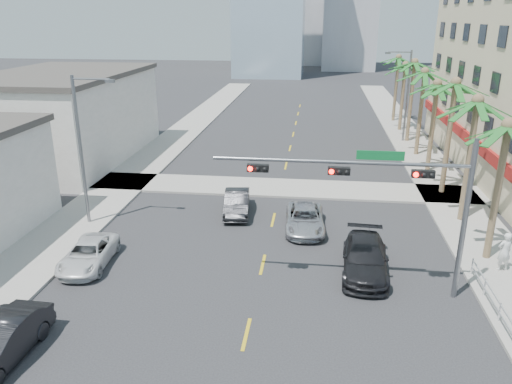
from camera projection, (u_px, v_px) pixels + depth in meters
sidewalk_right at (455, 204)px, 33.66m from camera, size 4.00×120.00×0.15m
sidewalk_left at (115, 190)px, 36.43m from camera, size 4.00×120.00×0.15m
sidewalk_cross at (280, 188)px, 36.92m from camera, size 80.00×4.00×0.15m
building_left_far at (64, 119)px, 43.60m from camera, size 11.00×18.00×7.20m
traffic_signal_mast at (392, 190)px, 21.44m from camera, size 11.12×0.54×7.20m
palm_tree_0 at (508, 127)px, 23.88m from camera, size 4.80×4.80×7.80m
palm_tree_1 at (478, 102)px, 28.62m from camera, size 4.80×4.80×8.16m
palm_tree_2 at (456, 84)px, 33.37m from camera, size 4.80×4.80×8.52m
palm_tree_3 at (437, 85)px, 38.47m from camera, size 4.80×4.80×7.80m
palm_tree_4 at (425, 73)px, 43.21m from camera, size 4.80×4.80×8.16m
palm_tree_5 at (415, 63)px, 47.96m from camera, size 4.80×4.80×8.52m
palm_tree_6 at (405, 65)px, 53.05m from camera, size 4.80×4.80×7.80m
palm_tree_7 at (399, 58)px, 57.80m from camera, size 4.80×4.80×8.16m
streetlight_left at (83, 144)px, 29.04m from camera, size 2.55×0.25×9.00m
streetlight_right at (405, 92)px, 48.94m from camera, size 2.55×0.25×9.00m
guardrail at (500, 310)px, 20.57m from camera, size 0.08×8.08×1.00m
car_parked_mid at (0, 343)px, 18.30m from camera, size 1.85×4.87×1.58m
car_parked_far at (88, 254)px, 25.45m from camera, size 2.43×4.70×1.27m
car_lane_left at (237, 203)px, 32.12m from camera, size 2.04×4.58×1.46m
car_lane_center at (305, 219)px, 29.70m from camera, size 2.48×4.99×1.36m
car_lane_right at (365, 258)px, 24.68m from camera, size 2.51×5.52×1.57m
pedestrian at (504, 252)px, 24.55m from camera, size 0.83×0.66×2.01m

